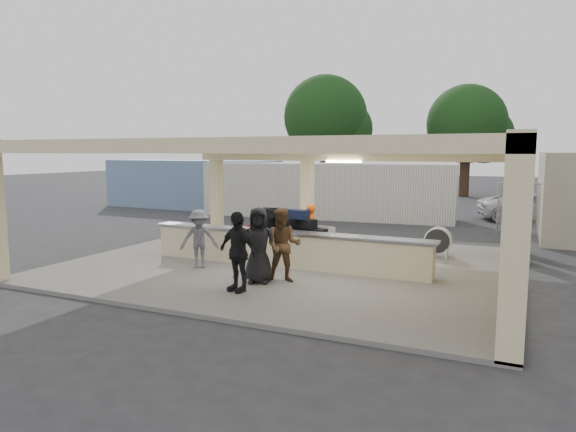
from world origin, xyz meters
The scene contains 16 objects.
ground centered at (0.00, 0.00, 0.00)m, with size 120.00×120.00×0.00m, color #28282A.
pavilion centered at (0.21, 0.66, 1.35)m, with size 12.01×10.00×3.55m.
baggage_counter centered at (0.00, -0.50, 0.59)m, with size 8.20×0.58×0.98m.
luggage_cart centered at (-0.48, 0.53, 0.92)m, with size 2.78×2.06×1.46m.
drum_fan centered at (3.64, 2.61, 0.58)m, with size 0.81×0.45×0.89m.
baggage_handler centered at (0.14, 0.98, 0.90)m, with size 0.58×0.32×1.60m, color #E5510C.
passenger_a centered at (0.68, -2.04, 1.00)m, with size 0.87×0.38×1.80m, color brown.
passenger_b centered at (0.10, -3.22, 1.01)m, with size 1.06×0.39×1.82m, color black.
passenger_c centered at (-2.03, -1.60, 0.89)m, with size 1.03×0.36×1.59m, color #545459.
passenger_d centered at (0.17, -2.35, 1.01)m, with size 0.89×0.37×1.83m, color black.
car_white_a centered at (6.31, 13.51, 0.66)m, with size 2.19×4.61×1.32m, color white.
car_dark centered at (7.74, 14.61, 0.64)m, with size 1.35×3.82×1.27m, color black.
container_white centered at (-2.96, 10.71, 1.33)m, with size 12.32×2.46×2.67m, color silver.
container_blue centered at (-11.49, 11.40, 1.37)m, with size 10.55×2.53×2.74m, color #6B89AC.
tree_left centered at (-7.68, 24.16, 5.59)m, with size 6.60×6.30×9.00m.
tree_mid centered at (2.32, 26.16, 4.96)m, with size 6.00×5.60×8.00m.
Camera 1 is at (5.85, -13.04, 3.23)m, focal length 32.00 mm.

